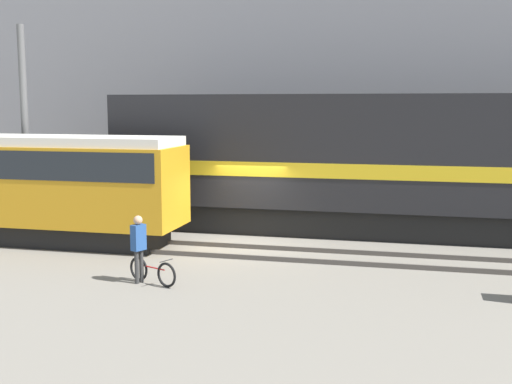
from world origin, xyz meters
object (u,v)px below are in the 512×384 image
at_px(bicycle, 152,272).
at_px(streetcar, 32,182).
at_px(freight_locomotive, 383,162).
at_px(utility_pole_left, 25,129).
at_px(person, 138,242).

bearing_deg(bicycle, streetcar, 146.94).
relative_size(streetcar, bicycle, 6.58).
height_order(freight_locomotive, bicycle, freight_locomotive).
distance_m(streetcar, utility_pole_left, 3.01).
xyz_separation_m(freight_locomotive, utility_pole_left, (-12.75, -2.00, 1.13)).
height_order(bicycle, person, person).
bearing_deg(streetcar, bicycle, -33.06).
relative_size(freight_locomotive, bicycle, 12.35).
bearing_deg(bicycle, person, 178.33).
bearing_deg(freight_locomotive, utility_pole_left, -171.07).
bearing_deg(bicycle, freight_locomotive, 55.42).
relative_size(freight_locomotive, streetcar, 1.88).
relative_size(streetcar, person, 5.78).
bearing_deg(person, freight_locomotive, 53.58).
relative_size(bicycle, utility_pole_left, 0.21).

